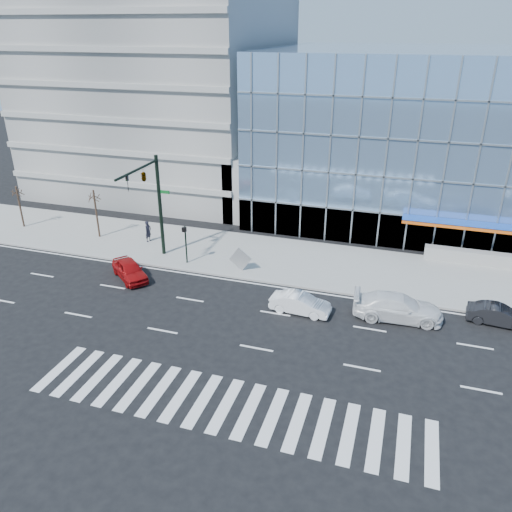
{
  "coord_description": "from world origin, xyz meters",
  "views": [
    {
      "loc": [
        7.18,
        -26.68,
        16.82
      ],
      "look_at": [
        -2.25,
        3.0,
        2.45
      ],
      "focal_mm": 35.0,
      "sensor_mm": 36.0,
      "label": 1
    }
  ],
  "objects_px": {
    "street_tree_far": "(17,192)",
    "white_sedan": "(300,304)",
    "traffic_signal": "(149,186)",
    "dark_sedan": "(499,315)",
    "white_suv": "(398,307)",
    "tilted_panel": "(240,259)",
    "street_tree_near": "(94,197)",
    "red_sedan": "(130,270)",
    "ped_signal_post": "(185,239)",
    "pedestrian": "(148,231)"
  },
  "relations": [
    {
      "from": "street_tree_far",
      "to": "white_sedan",
      "type": "relative_size",
      "value": 0.99
    },
    {
      "from": "traffic_signal",
      "to": "dark_sedan",
      "type": "bearing_deg",
      "value": -3.67
    },
    {
      "from": "street_tree_far",
      "to": "white_suv",
      "type": "bearing_deg",
      "value": -9.67
    },
    {
      "from": "white_suv",
      "to": "traffic_signal",
      "type": "bearing_deg",
      "value": 76.31
    },
    {
      "from": "white_suv",
      "to": "tilted_panel",
      "type": "bearing_deg",
      "value": 69.38
    },
    {
      "from": "traffic_signal",
      "to": "white_sedan",
      "type": "height_order",
      "value": "traffic_signal"
    },
    {
      "from": "street_tree_near",
      "to": "white_suv",
      "type": "bearing_deg",
      "value": -12.63
    },
    {
      "from": "white_suv",
      "to": "red_sedan",
      "type": "relative_size",
      "value": 1.36
    },
    {
      "from": "white_suv",
      "to": "tilted_panel",
      "type": "distance_m",
      "value": 12.03
    },
    {
      "from": "traffic_signal",
      "to": "ped_signal_post",
      "type": "relative_size",
      "value": 2.67
    },
    {
      "from": "traffic_signal",
      "to": "ped_signal_post",
      "type": "distance_m",
      "value": 4.75
    },
    {
      "from": "street_tree_near",
      "to": "tilted_panel",
      "type": "relative_size",
      "value": 3.25
    },
    {
      "from": "street_tree_near",
      "to": "white_suv",
      "type": "relative_size",
      "value": 0.77
    },
    {
      "from": "street_tree_far",
      "to": "tilted_panel",
      "type": "xyz_separation_m",
      "value": [
        21.89,
        -2.5,
        -2.39
      ]
    },
    {
      "from": "dark_sedan",
      "to": "pedestrian",
      "type": "bearing_deg",
      "value": 84.92
    },
    {
      "from": "street_tree_far",
      "to": "pedestrian",
      "type": "height_order",
      "value": "street_tree_far"
    },
    {
      "from": "street_tree_far",
      "to": "dark_sedan",
      "type": "relative_size",
      "value": 1.03
    },
    {
      "from": "street_tree_far",
      "to": "tilted_panel",
      "type": "height_order",
      "value": "street_tree_far"
    },
    {
      "from": "ped_signal_post",
      "to": "red_sedan",
      "type": "xyz_separation_m",
      "value": [
        -2.95,
        -3.4,
        -1.45
      ]
    },
    {
      "from": "dark_sedan",
      "to": "tilted_panel",
      "type": "distance_m",
      "value": 17.71
    },
    {
      "from": "red_sedan",
      "to": "pedestrian",
      "type": "distance_m",
      "value": 6.65
    },
    {
      "from": "ped_signal_post",
      "to": "pedestrian",
      "type": "relative_size",
      "value": 1.67
    },
    {
      "from": "ped_signal_post",
      "to": "dark_sedan",
      "type": "distance_m",
      "value": 22.12
    },
    {
      "from": "white_sedan",
      "to": "tilted_panel",
      "type": "relative_size",
      "value": 3.0
    },
    {
      "from": "traffic_signal",
      "to": "dark_sedan",
      "type": "relative_size",
      "value": 2.13
    },
    {
      "from": "ped_signal_post",
      "to": "white_suv",
      "type": "height_order",
      "value": "ped_signal_post"
    },
    {
      "from": "ped_signal_post",
      "to": "white_suv",
      "type": "distance_m",
      "value": 16.35
    },
    {
      "from": "ped_signal_post",
      "to": "pedestrian",
      "type": "bearing_deg",
      "value": 148.94
    },
    {
      "from": "traffic_signal",
      "to": "tilted_panel",
      "type": "xyz_separation_m",
      "value": [
        6.89,
        0.43,
        -5.11
      ]
    },
    {
      "from": "ped_signal_post",
      "to": "dark_sedan",
      "type": "height_order",
      "value": "ped_signal_post"
    },
    {
      "from": "traffic_signal",
      "to": "tilted_panel",
      "type": "bearing_deg",
      "value": 3.58
    },
    {
      "from": "pedestrian",
      "to": "street_tree_near",
      "type": "bearing_deg",
      "value": 105.04
    },
    {
      "from": "white_suv",
      "to": "ped_signal_post",
      "type": "bearing_deg",
      "value": 73.7
    },
    {
      "from": "white_suv",
      "to": "dark_sedan",
      "type": "relative_size",
      "value": 1.47
    },
    {
      "from": "white_sedan",
      "to": "street_tree_far",
      "type": "bearing_deg",
      "value": 79.94
    },
    {
      "from": "street_tree_far",
      "to": "tilted_panel",
      "type": "bearing_deg",
      "value": -6.52
    },
    {
      "from": "street_tree_far",
      "to": "dark_sedan",
      "type": "height_order",
      "value": "street_tree_far"
    },
    {
      "from": "traffic_signal",
      "to": "white_suv",
      "type": "distance_m",
      "value": 19.44
    },
    {
      "from": "white_suv",
      "to": "white_sedan",
      "type": "bearing_deg",
      "value": 95.69
    },
    {
      "from": "red_sedan",
      "to": "street_tree_far",
      "type": "bearing_deg",
      "value": 107.16
    },
    {
      "from": "ped_signal_post",
      "to": "tilted_panel",
      "type": "bearing_deg",
      "value": 0.74
    },
    {
      "from": "street_tree_near",
      "to": "dark_sedan",
      "type": "height_order",
      "value": "street_tree_near"
    },
    {
      "from": "dark_sedan",
      "to": "street_tree_far",
      "type": "bearing_deg",
      "value": 88.73
    },
    {
      "from": "tilted_panel",
      "to": "red_sedan",
      "type": "bearing_deg",
      "value": -153.27
    },
    {
      "from": "ped_signal_post",
      "to": "pedestrian",
      "type": "height_order",
      "value": "ped_signal_post"
    },
    {
      "from": "street_tree_far",
      "to": "white_suv",
      "type": "distance_m",
      "value": 34.07
    },
    {
      "from": "ped_signal_post",
      "to": "dark_sedan",
      "type": "relative_size",
      "value": 0.8
    },
    {
      "from": "ped_signal_post",
      "to": "street_tree_far",
      "type": "height_order",
      "value": "street_tree_far"
    },
    {
      "from": "dark_sedan",
      "to": "tilted_panel",
      "type": "xyz_separation_m",
      "value": [
        -17.59,
        2.0,
        0.44
      ]
    },
    {
      "from": "street_tree_far",
      "to": "red_sedan",
      "type": "distance_m",
      "value": 15.96
    }
  ]
}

